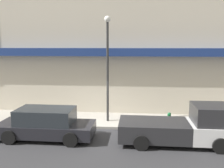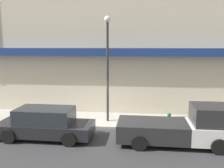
{
  "view_description": "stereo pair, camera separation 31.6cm",
  "coord_description": "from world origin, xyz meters",
  "px_view_note": "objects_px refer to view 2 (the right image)",
  "views": [
    {
      "loc": [
        2.21,
        -13.04,
        4.54
      ],
      "look_at": [
        0.81,
        1.17,
        2.33
      ],
      "focal_mm": 40.0,
      "sensor_mm": 36.0,
      "label": 1
    },
    {
      "loc": [
        2.53,
        -13.0,
        4.54
      ],
      "look_at": [
        0.81,
        1.17,
        2.33
      ],
      "focal_mm": 40.0,
      "sensor_mm": 36.0,
      "label": 2
    }
  ],
  "objects_px": {
    "pickup_truck": "(184,127)",
    "parked_car": "(45,124)",
    "street_lamp": "(108,57)",
    "fire_hydrant": "(169,119)"
  },
  "relations": [
    {
      "from": "parked_car",
      "to": "fire_hydrant",
      "type": "xyz_separation_m",
      "value": [
        6.23,
        2.31,
        -0.24
      ]
    },
    {
      "from": "parked_car",
      "to": "fire_hydrant",
      "type": "distance_m",
      "value": 6.65
    },
    {
      "from": "fire_hydrant",
      "to": "street_lamp",
      "type": "xyz_separation_m",
      "value": [
        -3.51,
        0.46,
        3.37
      ]
    },
    {
      "from": "pickup_truck",
      "to": "parked_car",
      "type": "distance_m",
      "value": 6.67
    },
    {
      "from": "pickup_truck",
      "to": "street_lamp",
      "type": "bearing_deg",
      "value": 144.58
    },
    {
      "from": "street_lamp",
      "to": "pickup_truck",
      "type": "bearing_deg",
      "value": -35.05
    },
    {
      "from": "pickup_truck",
      "to": "parked_car",
      "type": "relative_size",
      "value": 1.15
    },
    {
      "from": "pickup_truck",
      "to": "street_lamp",
      "type": "distance_m",
      "value": 5.71
    },
    {
      "from": "pickup_truck",
      "to": "street_lamp",
      "type": "relative_size",
      "value": 0.89
    },
    {
      "from": "pickup_truck",
      "to": "fire_hydrant",
      "type": "bearing_deg",
      "value": 100.46
    }
  ]
}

